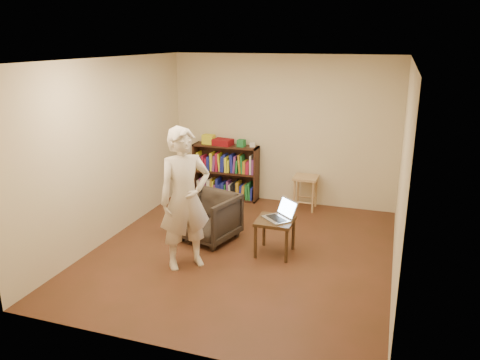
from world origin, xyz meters
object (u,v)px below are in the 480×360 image
(bookshelf, at_px, (226,175))
(side_table, at_px, (275,225))
(stool, at_px, (306,183))
(person, at_px, (185,199))
(armchair, at_px, (208,217))
(laptop, at_px, (280,215))

(bookshelf, distance_m, side_table, 2.48)
(stool, height_order, person, person)
(stool, distance_m, side_table, 1.89)
(bookshelf, xyz_separation_m, person, (0.45, -2.71, 0.48))
(bookshelf, relative_size, person, 0.65)
(stool, xyz_separation_m, armchair, (-1.10, -1.73, -0.12))
(stool, distance_m, armchair, 2.05)
(person, bearing_deg, stool, 24.45)
(stool, bearing_deg, bookshelf, 175.21)
(laptop, bearing_deg, side_table, -96.13)
(armchair, distance_m, side_table, 1.06)
(stool, xyz_separation_m, laptop, (0.00, -1.84, 0.09))
(person, bearing_deg, armchair, 49.62)
(bookshelf, height_order, side_table, bookshelf)
(side_table, bearing_deg, bookshelf, 125.62)
(bookshelf, height_order, laptop, bookshelf)
(laptop, distance_m, person, 1.34)
(bookshelf, relative_size, stool, 2.06)
(stool, bearing_deg, armchair, -122.39)
(stool, height_order, side_table, stool)
(person, bearing_deg, bookshelf, 55.97)
(laptop, bearing_deg, person, -102.55)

